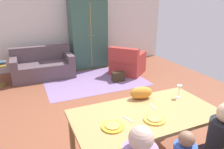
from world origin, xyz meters
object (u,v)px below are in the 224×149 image
object	(u,v)px
plate_near_child	(154,119)
wine_glass	(179,89)
dining_table	(146,118)
cat	(141,93)
armchair	(127,63)
armoire	(88,34)
handbag	(118,77)
couch	(43,66)
book_upper	(1,62)
plate_near_man	(113,127)
book_lower	(1,63)

from	to	relation	value
plate_near_child	wine_glass	xyz separation A→B (m)	(0.65, 0.36, 0.12)
dining_table	wine_glass	bearing A→B (deg)	15.51
plate_near_child	cat	size ratio (longest dim) A/B	0.78
armchair	armoire	world-z (taller)	armoire
plate_near_child	handbag	size ratio (longest dim) A/B	0.78
couch	book_upper	xyz separation A→B (m)	(-0.99, -0.31, 0.32)
plate_near_man	couch	world-z (taller)	couch
handbag	plate_near_child	bearing A→B (deg)	-107.76
wine_glass	handbag	distance (m)	2.77
wine_glass	book_upper	xyz separation A→B (m)	(-2.45, 3.49, -0.27)
couch	wine_glass	bearing A→B (deg)	-69.03
plate_near_child	armchair	xyz separation A→B (m)	(1.47, 3.47, -0.45)
plate_near_child	armchair	distance (m)	3.79
cat	armchair	bearing A→B (deg)	74.82
plate_near_man	armchair	world-z (taller)	armchair
handbag	cat	bearing A→B (deg)	-108.28
armoire	book_upper	world-z (taller)	armoire
armchair	armoire	size ratio (longest dim) A/B	0.57
armoire	plate_near_man	bearing A→B (deg)	-104.40
plate_near_child	armchair	world-z (taller)	armchair
plate_near_man	wine_glass	size ratio (longest dim) A/B	1.34
wine_glass	handbag	xyz separation A→B (m)	(0.31, 2.64, -0.76)
armchair	book_lower	distance (m)	3.30
cat	handbag	world-z (taller)	cat
plate_near_man	plate_near_child	distance (m)	0.50
plate_near_child	handbag	bearing A→B (deg)	72.24
couch	book_upper	distance (m)	1.09
dining_table	book_lower	bearing A→B (deg)	115.71
book_upper	handbag	xyz separation A→B (m)	(2.76, -0.85, -0.49)
couch	book_lower	distance (m)	1.06
dining_table	handbag	distance (m)	3.03
plate_near_man	wine_glass	xyz separation A→B (m)	(1.14, 0.30, 0.12)
dining_table	couch	world-z (taller)	couch
armoire	handbag	xyz separation A→B (m)	(0.30, -1.57, -0.92)
cat	book_upper	size ratio (longest dim) A/B	1.45
plate_near_man	couch	bearing A→B (deg)	94.35
book_lower	plate_near_man	bearing A→B (deg)	-71.35
couch	cat	bearing A→B (deg)	-75.16
armchair	book_lower	size ratio (longest dim) A/B	5.48
book_lower	book_upper	world-z (taller)	book_upper
cat	book_lower	xyz separation A→B (m)	(-1.94, 3.35, -0.25)
plate_near_child	book_lower	world-z (taller)	plate_near_child
plate_near_man	wine_glass	bearing A→B (deg)	14.70
plate_near_man	book_lower	world-z (taller)	plate_near_man
plate_near_man	handbag	world-z (taller)	plate_near_man
cat	armoire	world-z (taller)	armoire
plate_near_man	armoire	xyz separation A→B (m)	(1.16, 4.51, 0.28)
dining_table	wine_glass	size ratio (longest dim) A/B	9.68
dining_table	armoire	distance (m)	4.45
dining_table	cat	size ratio (longest dim) A/B	5.63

